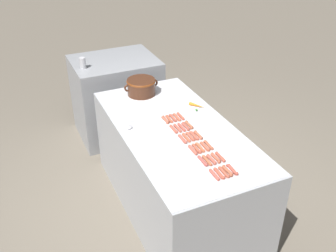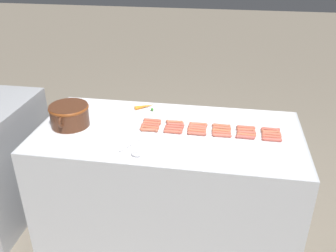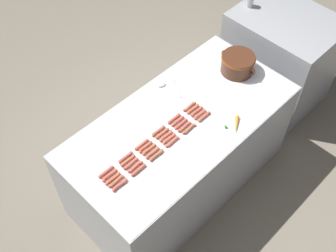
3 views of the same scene
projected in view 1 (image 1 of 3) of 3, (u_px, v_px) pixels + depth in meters
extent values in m
plane|color=#756B5B|center=(175.00, 204.00, 3.78)|extent=(20.00, 20.00, 0.00)
cube|color=#ADAFB5|center=(175.00, 168.00, 3.56)|extent=(0.95, 1.92, 0.88)
cube|color=silver|center=(176.00, 127.00, 3.33)|extent=(0.93, 1.88, 0.00)
cube|color=#939599|center=(117.00, 97.00, 4.71)|extent=(0.97, 0.77, 0.98)
cylinder|color=#B85145|center=(214.00, 175.00, 2.74)|extent=(0.03, 0.11, 0.03)
sphere|color=#B85145|center=(218.00, 179.00, 2.70)|extent=(0.03, 0.03, 0.03)
sphere|color=#B85145|center=(210.00, 170.00, 2.79)|extent=(0.03, 0.03, 0.03)
cylinder|color=#B24F47|center=(203.00, 161.00, 2.88)|extent=(0.03, 0.11, 0.03)
sphere|color=#B24F47|center=(206.00, 165.00, 2.84)|extent=(0.03, 0.03, 0.03)
sphere|color=#B24F47|center=(199.00, 157.00, 2.93)|extent=(0.03, 0.03, 0.03)
cylinder|color=#BE5747|center=(193.00, 150.00, 3.01)|extent=(0.03, 0.11, 0.03)
sphere|color=#BE5747|center=(196.00, 154.00, 2.97)|extent=(0.03, 0.03, 0.03)
sphere|color=#BE5747|center=(190.00, 146.00, 3.05)|extent=(0.03, 0.03, 0.03)
cylinder|color=#B15444|center=(182.00, 139.00, 3.15)|extent=(0.03, 0.11, 0.03)
sphere|color=#B15444|center=(186.00, 142.00, 3.10)|extent=(0.03, 0.03, 0.03)
sphere|color=#B15444|center=(179.00, 136.00, 3.19)|extent=(0.03, 0.03, 0.03)
cylinder|color=#B75340|center=(174.00, 129.00, 3.28)|extent=(0.03, 0.11, 0.03)
sphere|color=#B75340|center=(177.00, 132.00, 3.24)|extent=(0.03, 0.03, 0.03)
sphere|color=#B75340|center=(171.00, 126.00, 3.32)|extent=(0.03, 0.03, 0.03)
cylinder|color=#B05B43|center=(165.00, 120.00, 3.42)|extent=(0.03, 0.11, 0.03)
sphere|color=#B05B43|center=(167.00, 123.00, 3.37)|extent=(0.03, 0.03, 0.03)
sphere|color=#B05B43|center=(163.00, 117.00, 3.46)|extent=(0.03, 0.03, 0.03)
cylinder|color=#B8533E|center=(219.00, 173.00, 2.76)|extent=(0.03, 0.11, 0.03)
sphere|color=#B8533E|center=(224.00, 178.00, 2.71)|extent=(0.03, 0.03, 0.03)
sphere|color=#B8533E|center=(215.00, 169.00, 2.80)|extent=(0.03, 0.03, 0.03)
cylinder|color=#B45D3D|center=(207.00, 160.00, 2.89)|extent=(0.03, 0.11, 0.03)
sphere|color=#B45D3D|center=(211.00, 164.00, 2.85)|extent=(0.03, 0.03, 0.03)
sphere|color=#B45D3D|center=(204.00, 156.00, 2.93)|extent=(0.03, 0.03, 0.03)
cylinder|color=#B6543E|center=(197.00, 149.00, 3.03)|extent=(0.03, 0.11, 0.03)
sphere|color=#B6543E|center=(200.00, 152.00, 2.98)|extent=(0.03, 0.03, 0.03)
sphere|color=#B6543E|center=(193.00, 145.00, 3.07)|extent=(0.03, 0.03, 0.03)
cylinder|color=#BA5A3E|center=(186.00, 138.00, 3.16)|extent=(0.03, 0.11, 0.03)
sphere|color=#BA5A3E|center=(189.00, 141.00, 3.12)|extent=(0.03, 0.03, 0.03)
sphere|color=#BA5A3E|center=(183.00, 134.00, 3.21)|extent=(0.03, 0.03, 0.03)
cylinder|color=#B05645|center=(178.00, 128.00, 3.29)|extent=(0.03, 0.11, 0.03)
sphere|color=#B05645|center=(180.00, 131.00, 3.25)|extent=(0.03, 0.03, 0.03)
sphere|color=#B05645|center=(175.00, 125.00, 3.34)|extent=(0.03, 0.03, 0.03)
cylinder|color=#B6583E|center=(169.00, 119.00, 3.43)|extent=(0.03, 0.11, 0.03)
sphere|color=#B6583E|center=(172.00, 122.00, 3.39)|extent=(0.03, 0.03, 0.03)
sphere|color=#B6583E|center=(166.00, 116.00, 3.47)|extent=(0.03, 0.03, 0.03)
cylinder|color=#B35640|center=(224.00, 172.00, 2.77)|extent=(0.03, 0.11, 0.03)
sphere|color=#B35640|center=(228.00, 176.00, 2.72)|extent=(0.03, 0.03, 0.03)
sphere|color=#B35640|center=(219.00, 168.00, 2.81)|extent=(0.03, 0.03, 0.03)
cylinder|color=#B35544|center=(211.00, 159.00, 2.90)|extent=(0.03, 0.11, 0.03)
sphere|color=#B35544|center=(215.00, 163.00, 2.86)|extent=(0.03, 0.03, 0.03)
sphere|color=#B35544|center=(208.00, 155.00, 2.95)|extent=(0.03, 0.03, 0.03)
cylinder|color=#B85E3D|center=(200.00, 147.00, 3.04)|extent=(0.03, 0.11, 0.03)
sphere|color=#B85E3D|center=(204.00, 151.00, 3.00)|extent=(0.03, 0.03, 0.03)
sphere|color=#B85E3D|center=(197.00, 144.00, 3.08)|extent=(0.03, 0.03, 0.03)
cylinder|color=#B65A44|center=(190.00, 137.00, 3.18)|extent=(0.03, 0.11, 0.03)
sphere|color=#B65A44|center=(194.00, 140.00, 3.13)|extent=(0.03, 0.03, 0.03)
sphere|color=#B65A44|center=(187.00, 133.00, 3.22)|extent=(0.03, 0.03, 0.03)
cylinder|color=#BA4F40|center=(182.00, 127.00, 3.31)|extent=(0.03, 0.11, 0.03)
sphere|color=#BA4F40|center=(184.00, 130.00, 3.26)|extent=(0.03, 0.03, 0.03)
sphere|color=#BA4F40|center=(179.00, 124.00, 3.35)|extent=(0.03, 0.03, 0.03)
cylinder|color=#B15340|center=(173.00, 118.00, 3.45)|extent=(0.03, 0.11, 0.03)
sphere|color=#B15340|center=(176.00, 121.00, 3.40)|extent=(0.03, 0.03, 0.03)
sphere|color=#B15340|center=(170.00, 115.00, 3.49)|extent=(0.03, 0.03, 0.03)
cylinder|color=#B35B3F|center=(227.00, 171.00, 2.78)|extent=(0.03, 0.11, 0.03)
sphere|color=#B35B3F|center=(231.00, 175.00, 2.74)|extent=(0.03, 0.03, 0.03)
sphere|color=#B35B3F|center=(224.00, 166.00, 2.83)|extent=(0.03, 0.03, 0.03)
cylinder|color=#B35940|center=(216.00, 158.00, 2.92)|extent=(0.03, 0.11, 0.03)
sphere|color=#B35940|center=(219.00, 162.00, 2.87)|extent=(0.03, 0.03, 0.03)
sphere|color=#B35940|center=(212.00, 154.00, 2.96)|extent=(0.03, 0.03, 0.03)
cylinder|color=#B45A42|center=(205.00, 146.00, 3.05)|extent=(0.03, 0.11, 0.03)
sphere|color=#B45A42|center=(209.00, 150.00, 3.01)|extent=(0.03, 0.03, 0.03)
sphere|color=#B45A42|center=(201.00, 143.00, 3.09)|extent=(0.03, 0.03, 0.03)
cylinder|color=#BB5945|center=(194.00, 136.00, 3.19)|extent=(0.03, 0.11, 0.03)
sphere|color=#BB5945|center=(198.00, 139.00, 3.15)|extent=(0.03, 0.03, 0.03)
sphere|color=#BB5945|center=(191.00, 132.00, 3.23)|extent=(0.03, 0.03, 0.03)
cylinder|color=#B35344|center=(186.00, 126.00, 3.32)|extent=(0.03, 0.11, 0.03)
sphere|color=#B35344|center=(188.00, 129.00, 3.27)|extent=(0.03, 0.03, 0.03)
sphere|color=#B35344|center=(183.00, 123.00, 3.36)|extent=(0.03, 0.03, 0.03)
cylinder|color=#B95A41|center=(177.00, 117.00, 3.46)|extent=(0.03, 0.11, 0.03)
sphere|color=#B95A41|center=(180.00, 120.00, 3.41)|extent=(0.03, 0.03, 0.03)
sphere|color=#B95A41|center=(174.00, 114.00, 3.50)|extent=(0.03, 0.03, 0.03)
cylinder|color=#B64F40|center=(232.00, 169.00, 2.79)|extent=(0.03, 0.11, 0.03)
sphere|color=#B64F40|center=(237.00, 174.00, 2.75)|extent=(0.03, 0.03, 0.03)
sphere|color=#B64F40|center=(228.00, 165.00, 2.84)|extent=(0.03, 0.03, 0.03)
cylinder|color=#B8513D|center=(220.00, 157.00, 2.93)|extent=(0.03, 0.11, 0.03)
sphere|color=#B8513D|center=(224.00, 161.00, 2.89)|extent=(0.03, 0.03, 0.03)
sphere|color=#B8513D|center=(217.00, 153.00, 2.97)|extent=(0.03, 0.03, 0.03)
cylinder|color=#B05A40|center=(208.00, 145.00, 3.07)|extent=(0.03, 0.11, 0.03)
sphere|color=#B05A40|center=(212.00, 148.00, 3.03)|extent=(0.03, 0.03, 0.03)
sphere|color=#B05A40|center=(205.00, 142.00, 3.11)|extent=(0.03, 0.03, 0.03)
cylinder|color=#BA5C41|center=(198.00, 135.00, 3.20)|extent=(0.03, 0.11, 0.03)
sphere|color=#BA5C41|center=(201.00, 138.00, 3.15)|extent=(0.03, 0.03, 0.03)
sphere|color=#BA5C41|center=(195.00, 132.00, 3.24)|extent=(0.03, 0.03, 0.03)
cylinder|color=#B05C3F|center=(189.00, 125.00, 3.34)|extent=(0.03, 0.11, 0.03)
sphere|color=#B05C3F|center=(192.00, 128.00, 3.29)|extent=(0.03, 0.03, 0.03)
sphere|color=#B05C3F|center=(186.00, 122.00, 3.38)|extent=(0.03, 0.03, 0.03)
cylinder|color=#B9523E|center=(180.00, 116.00, 3.47)|extent=(0.03, 0.11, 0.03)
sphere|color=#B9523E|center=(183.00, 119.00, 3.43)|extent=(0.03, 0.03, 0.03)
sphere|color=#B9523E|center=(178.00, 113.00, 3.52)|extent=(0.03, 0.03, 0.03)
cylinder|color=#472616|center=(141.00, 87.00, 3.84)|extent=(0.28, 0.28, 0.16)
torus|color=brown|center=(141.00, 81.00, 3.81)|extent=(0.29, 0.29, 0.03)
torus|color=#472616|center=(128.00, 88.00, 3.79)|extent=(0.08, 0.02, 0.08)
torus|color=#472616|center=(154.00, 83.00, 3.89)|extent=(0.08, 0.02, 0.08)
cylinder|color=#B7B7BC|center=(140.00, 121.00, 3.40)|extent=(0.20, 0.11, 0.01)
ellipsoid|color=#B7B7BC|center=(129.00, 127.00, 3.31)|extent=(0.08, 0.09, 0.02)
cone|color=orange|center=(197.00, 106.00, 3.64)|extent=(0.12, 0.16, 0.03)
sphere|color=#387F2D|center=(197.00, 110.00, 3.57)|extent=(0.02, 0.02, 0.02)
cylinder|color=#BCBCC1|center=(83.00, 63.00, 4.20)|extent=(0.07, 0.07, 0.12)
cylinder|color=silver|center=(82.00, 58.00, 4.16)|extent=(0.06, 0.06, 0.00)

